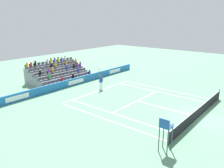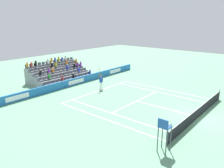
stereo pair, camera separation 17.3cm
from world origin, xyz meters
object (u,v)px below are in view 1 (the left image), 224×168
(tennis_player, at_px, (101,81))
(umpire_chair, at_px, (166,130))
(loose_tennis_ball, at_px, (175,104))
(tennis_net, at_px, (199,112))

(tennis_player, xyz_separation_m, umpire_chair, (7.39, 12.17, 0.53))
(tennis_player, distance_m, loose_tennis_ball, 9.21)
(tennis_net, distance_m, tennis_player, 12.07)
(tennis_net, height_order, loose_tennis_ball, tennis_net)
(loose_tennis_ball, bearing_deg, umpire_chair, 19.93)
(tennis_net, xyz_separation_m, loose_tennis_ball, (-1.72, -2.94, -0.46))
(tennis_net, relative_size, tennis_player, 4.19)
(tennis_net, distance_m, umpire_chair, 6.84)
(tennis_net, relative_size, loose_tennis_ball, 176.03)
(tennis_player, height_order, loose_tennis_ball, tennis_player)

